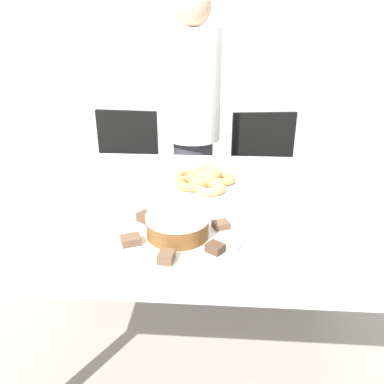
{
  "coord_description": "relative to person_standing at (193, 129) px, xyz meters",
  "views": [
    {
      "loc": [
        0.08,
        -1.24,
        1.32
      ],
      "look_at": [
        0.0,
        -0.07,
        0.82
      ],
      "focal_mm": 35.0,
      "sensor_mm": 36.0,
      "label": 1
    }
  ],
  "objects": [
    {
      "name": "donut_5",
      "position": [
        0.12,
        -0.83,
        -0.03
      ],
      "size": [
        0.12,
        0.12,
        0.03
      ],
      "color": "#E5AD66",
      "rests_on": "plate_donuts"
    },
    {
      "name": "lamington_5",
      "position": [
        -0.08,
        -1.08,
        -0.03
      ],
      "size": [
        0.06,
        0.06,
        0.03
      ],
      "rotation": [
        0.0,
        0.0,
        8.79
      ],
      "color": "brown",
      "rests_on": "plate_cake"
    },
    {
      "name": "ground_plane",
      "position": [
        0.06,
        -0.88,
        -0.81
      ],
      "size": [
        12.0,
        12.0,
        0.0
      ],
      "primitive_type": "plane",
      "color": "gray"
    },
    {
      "name": "lamington_0",
      "position": [
        -0.1,
        -1.22,
        -0.03
      ],
      "size": [
        0.07,
        0.06,
        0.02
      ],
      "rotation": [
        0.0,
        0.0,
        3.55
      ],
      "color": "brown",
      "rests_on": "plate_cake"
    },
    {
      "name": "lamington_4",
      "position": [
        0.05,
        -1.02,
        -0.03
      ],
      "size": [
        0.05,
        0.06,
        0.02
      ],
      "rotation": [
        0.0,
        0.0,
        7.74
      ],
      "color": "brown",
      "rests_on": "plate_cake"
    },
    {
      "name": "lamington_1",
      "position": [
        0.01,
        -1.3,
        -0.03
      ],
      "size": [
        0.04,
        0.05,
        0.03
      ],
      "rotation": [
        0.0,
        0.0,
        4.6
      ],
      "color": "brown",
      "rests_on": "plate_cake"
    },
    {
      "name": "lamington_3",
      "position": [
        0.16,
        -1.11,
        -0.03
      ],
      "size": [
        0.06,
        0.06,
        0.02
      ],
      "rotation": [
        0.0,
        0.0,
        6.69
      ],
      "color": "brown",
      "rests_on": "plate_cake"
    },
    {
      "name": "person_standing",
      "position": [
        0.0,
        0.0,
        0.0
      ],
      "size": [
        0.31,
        0.31,
        1.53
      ],
      "color": "#383842",
      "rests_on": "ground_plane"
    },
    {
      "name": "lamington_2",
      "position": [
        0.14,
        -1.24,
        -0.03
      ],
      "size": [
        0.06,
        0.06,
        0.02
      ],
      "rotation": [
        0.0,
        0.0,
        5.64
      ],
      "color": "#513828",
      "rests_on": "plate_cake"
    },
    {
      "name": "donut_2",
      "position": [
        0.1,
        -0.68,
        -0.02
      ],
      "size": [
        0.13,
        0.13,
        0.04
      ],
      "color": "tan",
      "rests_on": "plate_donuts"
    },
    {
      "name": "office_chair_right",
      "position": [
        0.45,
        0.05,
        -0.4
      ],
      "size": [
        0.5,
        0.5,
        0.87
      ],
      "rotation": [
        0.0,
        0.0,
        0.14
      ],
      "color": "black",
      "rests_on": "ground_plane"
    },
    {
      "name": "plate_cake",
      "position": [
        0.03,
        -1.16,
        -0.05
      ],
      "size": [
        0.37,
        0.37,
        0.01
      ],
      "color": "white",
      "rests_on": "table"
    },
    {
      "name": "napkin",
      "position": [
        0.43,
        -0.91,
        -0.05
      ],
      "size": [
        0.14,
        0.11,
        0.01
      ],
      "color": "white",
      "rests_on": "table"
    },
    {
      "name": "wall_back",
      "position": [
        0.06,
        0.75,
        0.49
      ],
      "size": [
        8.0,
        0.05,
        2.6
      ],
      "color": "silver",
      "rests_on": "ground_plane"
    },
    {
      "name": "donut_4",
      "position": [
        0.04,
        -0.79,
        -0.02
      ],
      "size": [
        0.12,
        0.12,
        0.03
      ],
      "color": "#D18E4C",
      "rests_on": "plate_donuts"
    },
    {
      "name": "donut_3",
      "position": [
        0.03,
        -0.71,
        -0.03
      ],
      "size": [
        0.12,
        0.12,
        0.03
      ],
      "color": "#D18E4C",
      "rests_on": "plate_donuts"
    },
    {
      "name": "plate_donuts",
      "position": [
        0.09,
        -0.74,
        -0.05
      ],
      "size": [
        0.32,
        0.32,
        0.01
      ],
      "color": "white",
      "rests_on": "table"
    },
    {
      "name": "donut_1",
      "position": [
        0.15,
        -0.72,
        -0.02
      ],
      "size": [
        0.13,
        0.13,
        0.03
      ],
      "color": "tan",
      "rests_on": "plate_donuts"
    },
    {
      "name": "office_chair_left",
      "position": [
        -0.45,
        0.05,
        -0.4
      ],
      "size": [
        0.48,
        0.48,
        0.87
      ],
      "rotation": [
        0.0,
        0.0,
        -0.1
      ],
      "color": "black",
      "rests_on": "ground_plane"
    },
    {
      "name": "table",
      "position": [
        0.06,
        -0.88,
        -0.14
      ],
      "size": [
        1.42,
        1.07,
        0.76
      ],
      "color": "silver",
      "rests_on": "ground_plane"
    },
    {
      "name": "donut_0",
      "position": [
        0.09,
        -0.74,
        -0.02
      ],
      "size": [
        0.13,
        0.13,
        0.04
      ],
      "color": "tan",
      "rests_on": "plate_donuts"
    },
    {
      "name": "frosted_cake",
      "position": [
        0.03,
        -1.16,
        -0.01
      ],
      "size": [
        0.19,
        0.19,
        0.07
      ],
      "color": "brown",
      "rests_on": "plate_cake"
    }
  ]
}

